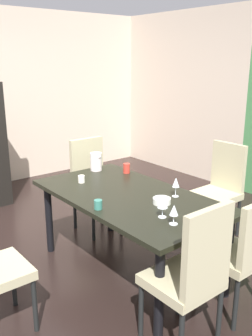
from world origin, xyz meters
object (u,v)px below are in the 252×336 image
chair_right_far (242,250)px  wine_glass_south (176,183)px  dining_table (129,203)px  chair_left_far (93,181)px  cup_corner (98,205)px  serving_bowl_near_window (162,201)px  chair_right_near (192,272)px  cup_east (81,179)px  pitcher_center (96,161)px  wine_glass_near_shelf (174,211)px  cup_left (127,168)px  chair_head_far (221,185)px  wine_glass_west (163,203)px

chair_right_far → wine_glass_south: bearing=90.3°
dining_table → chair_left_far: size_ratio=1.73×
cup_corner → serving_bowl_near_window: bearing=63.7°
chair_right_far → wine_glass_south: 0.77m
dining_table → chair_right_far: size_ratio=1.88×
chair_right_near → chair_right_far: bearing=0.9°
chair_right_near → cup_east: 1.55m
dining_table → pitcher_center: 0.83m
dining_table → wine_glass_near_shelf: bearing=-11.6°
cup_corner → chair_left_far: bearing=148.1°
dining_table → wine_glass_south: bearing=43.6°
cup_left → cup_corner: (0.62, -0.79, -0.01)m
chair_right_far → pitcher_center: chair_right_far is taller
chair_right_far → cup_east: 1.60m
wine_glass_near_shelf → cup_corner: wine_glass_near_shelf is taller
chair_head_far → pitcher_center: 1.39m
chair_right_near → cup_left: size_ratio=10.58×
wine_glass_south → wine_glass_west: 0.47m
serving_bowl_near_window → pitcher_center: bearing=173.7°
wine_glass_near_shelf → cup_left: wine_glass_near_shelf is taller
wine_glass_south → serving_bowl_near_window: bearing=-77.9°
chair_left_far → wine_glass_west: size_ratio=6.28×
serving_bowl_near_window → cup_corner: (-0.23, -0.47, 0.01)m
cup_corner → pitcher_center: bearing=146.3°
chair_right_far → cup_corner: size_ratio=12.74×
cup_corner → cup_east: bearing=158.6°
chair_right_far → serving_bowl_near_window: size_ratio=6.49×
pitcher_center → serving_bowl_near_window: bearing=-6.3°
chair_left_far → wine_glass_south: chair_left_far is taller
chair_right_far → wine_glass_south: (-0.69, -0.00, 0.34)m
pitcher_center → chair_right_far: bearing=2.8°
cup_left → dining_table: bearing=-37.2°
chair_right_near → wine_glass_south: chair_right_near is taller
chair_head_far → serving_bowl_near_window: size_ratio=6.93×
chair_right_far → cup_east: (-1.52, -0.43, 0.25)m
cup_left → pitcher_center: size_ratio=0.52×
dining_table → wine_glass_near_shelf: (0.68, -0.14, 0.19)m
wine_glass_west → cup_left: (-1.05, 0.50, -0.07)m
chair_right_far → wine_glass_near_shelf: (-0.31, -0.42, 0.32)m
wine_glass_near_shelf → serving_bowl_near_window: 0.41m
chair_left_far → serving_bowl_near_window: size_ratio=7.06×
cup_east → pitcher_center: bearing=126.1°
chair_right_near → pitcher_center: (-1.78, 0.48, 0.28)m
chair_right_near → pitcher_center: 1.87m
chair_head_far → wine_glass_south: chair_head_far is taller
chair_right_far → dining_table: bearing=106.1°
wine_glass_near_shelf → serving_bowl_near_window: size_ratio=1.01×
wine_glass_west → serving_bowl_near_window: (-0.20, 0.19, -0.09)m
chair_right_far → chair_head_far: size_ratio=0.94×
chair_right_near → wine_glass_south: (-0.70, 0.56, 0.31)m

